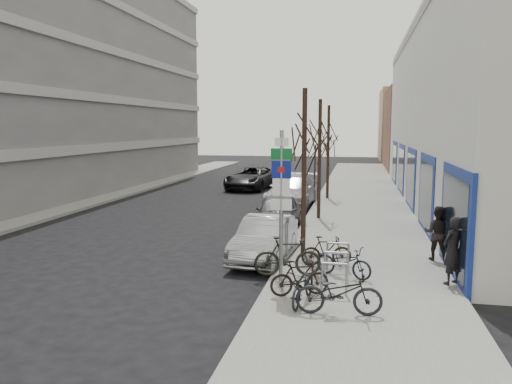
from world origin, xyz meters
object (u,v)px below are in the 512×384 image
at_px(bike_near_right, 300,278).
at_px(bike_far_curb, 339,289).
at_px(bike_far_inner, 326,251).
at_px(bike_near_left, 304,283).
at_px(highway_sign_pole, 281,198).
at_px(meter_front, 288,233).
at_px(meter_back, 316,190).
at_px(parked_car_mid, 278,212).
at_px(pedestrian_near, 453,251).
at_px(tree_mid, 320,131).
at_px(parked_car_back, 292,191).
at_px(parked_car_front, 265,238).
at_px(meter_mid, 305,206).
at_px(tree_near, 304,132).
at_px(lane_car, 252,178).
at_px(tree_far, 329,130).
at_px(bike_rack, 336,263).
at_px(pedestrian_far, 437,233).
at_px(bike_mid_curb, 344,259).
at_px(bike_mid_inner, 288,256).

relative_size(bike_near_right, bike_far_curb, 0.79).
bearing_deg(bike_far_inner, bike_near_left, 160.05).
relative_size(highway_sign_pole, meter_front, 3.31).
xyz_separation_m(meter_front, meter_back, (0.00, 11.00, 0.00)).
xyz_separation_m(bike_far_curb, parked_car_mid, (-2.91, 9.68, -0.02)).
height_order(bike_far_curb, pedestrian_near, pedestrian_near).
bearing_deg(bike_far_inner, bike_far_curb, 173.31).
relative_size(bike_far_curb, bike_far_inner, 1.25).
xyz_separation_m(tree_mid, parked_car_mid, (-1.55, -2.09, -3.39)).
height_order(meter_back, parked_car_back, parked_car_back).
xyz_separation_m(tree_mid, parked_car_front, (-1.20, -6.97, -3.42)).
bearing_deg(highway_sign_pole, meter_mid, 91.68).
distance_m(bike_near_left, parked_car_back, 15.59).
distance_m(bike_near_left, parked_car_front, 4.58).
relative_size(tree_mid, parked_car_mid, 1.31).
relative_size(tree_near, lane_car, 0.99).
bearing_deg(tree_far, highway_sign_pole, -90.69).
height_order(bike_rack, tree_near, tree_near).
bearing_deg(tree_far, bike_far_inner, -86.62).
height_order(bike_near_right, pedestrian_near, pedestrian_near).
bearing_deg(pedestrian_far, bike_far_curb, 81.57).
height_order(lane_car, pedestrian_far, pedestrian_far).
height_order(bike_near_right, lane_car, lane_car).
height_order(parked_car_front, parked_car_mid, parked_car_mid).
bearing_deg(parked_car_front, meter_back, 89.47).
height_order(parked_car_front, pedestrian_far, pedestrian_far).
xyz_separation_m(bike_rack, lane_car, (-6.68, 20.41, 0.11)).
bearing_deg(bike_far_inner, pedestrian_far, -81.78).
height_order(parked_car_mid, pedestrian_far, pedestrian_far).
xyz_separation_m(bike_rack, bike_mid_curb, (0.18, 0.49, -0.00)).
bearing_deg(bike_far_curb, bike_mid_inner, 25.17).
distance_m(highway_sign_pole, meter_back, 14.10).
bearing_deg(tree_far, bike_rack, -85.68).
height_order(highway_sign_pole, bike_near_right, highway_sign_pole).
distance_m(meter_back, pedestrian_far, 11.50).
bearing_deg(pedestrian_near, bike_rack, -34.48).
xyz_separation_m(meter_front, bike_far_inner, (1.30, -0.91, -0.30)).
relative_size(meter_front, bike_far_inner, 0.83).
xyz_separation_m(tree_mid, pedestrian_far, (4.18, -6.53, -3.09)).
distance_m(meter_mid, bike_mid_inner, 7.67).
relative_size(tree_mid, pedestrian_near, 3.03).
bearing_deg(meter_front, parked_car_back, 96.62).
bearing_deg(pedestrian_near, parked_car_back, -108.19).
xyz_separation_m(tree_mid, tree_far, (0.00, 6.50, 0.00)).
xyz_separation_m(bike_rack, meter_mid, (-1.65, 7.90, 0.26)).
relative_size(tree_far, parked_car_mid, 1.31).
distance_m(tree_near, bike_far_curb, 6.40).
bearing_deg(tree_far, bike_mid_inner, -90.53).
height_order(bike_mid_inner, pedestrian_near, pedestrian_near).
bearing_deg(meter_mid, meter_back, 90.00).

